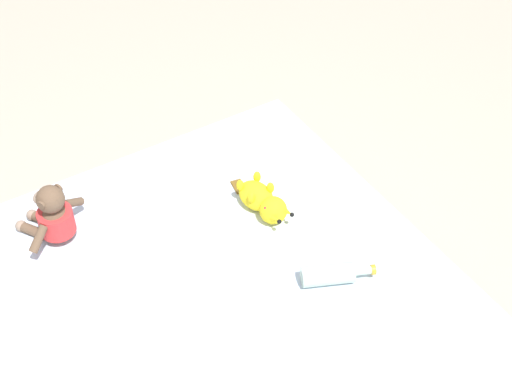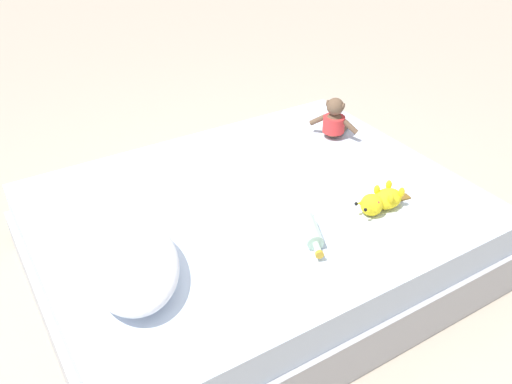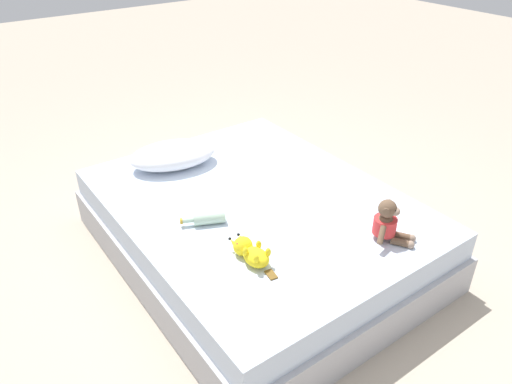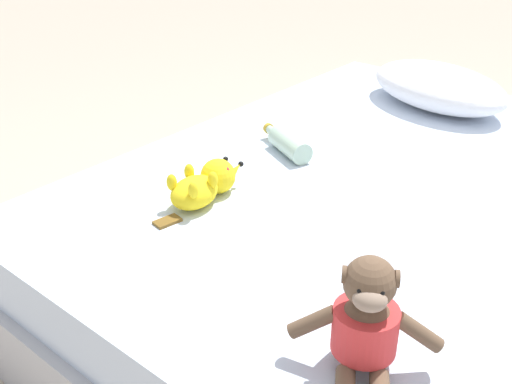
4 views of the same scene
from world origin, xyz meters
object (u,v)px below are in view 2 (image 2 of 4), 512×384
object	(u,v)px
pillow	(132,262)
plush_monkey	(335,121)
bed	(256,236)
plush_yellow_creature	(381,201)
glass_bottle	(312,232)

from	to	relation	value
pillow	plush_monkey	xyz separation A→B (m)	(0.53, -1.38, 0.02)
bed	plush_yellow_creature	xyz separation A→B (m)	(-0.35, -0.44, 0.25)
bed	plush_monkey	world-z (taller)	plush_monkey
pillow	plush_yellow_creature	xyz separation A→B (m)	(-0.15, -1.11, -0.03)
pillow	glass_bottle	xyz separation A→B (m)	(-0.16, -0.72, -0.04)
plush_monkey	plush_yellow_creature	bearing A→B (deg)	158.16
pillow	bed	bearing A→B (deg)	-73.35
bed	pillow	distance (m)	0.75
plush_yellow_creature	pillow	bearing A→B (deg)	82.25
glass_bottle	pillow	bearing A→B (deg)	77.24
pillow	plush_monkey	size ratio (longest dim) A/B	2.45
bed	glass_bottle	world-z (taller)	glass_bottle
plush_monkey	plush_yellow_creature	xyz separation A→B (m)	(-0.68, 0.27, -0.05)
pillow	glass_bottle	distance (m)	0.74
bed	plush_yellow_creature	distance (m)	0.62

